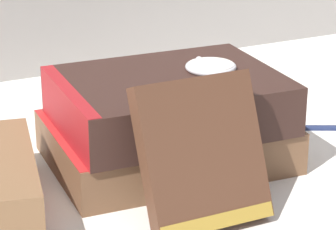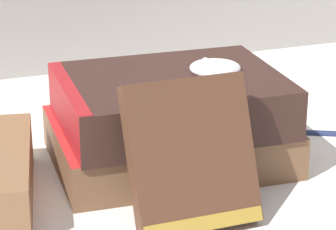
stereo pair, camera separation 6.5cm
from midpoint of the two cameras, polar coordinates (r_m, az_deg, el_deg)
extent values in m
plane|color=white|center=(0.76, -0.14, -3.91)|extent=(3.00, 3.00, 0.00)
cube|color=brown|center=(0.77, -2.52, -1.95)|extent=(0.23, 0.17, 0.04)
cube|color=#B22323|center=(0.74, -10.07, -3.14)|extent=(0.02, 0.16, 0.04)
cube|color=#331E19|center=(0.75, -2.43, 1.01)|extent=(0.21, 0.16, 0.05)
cube|color=maroon|center=(0.72, -9.62, -0.04)|extent=(0.02, 0.15, 0.05)
cube|color=#4C2D1E|center=(0.64, -0.44, -2.82)|extent=(0.10, 0.07, 0.12)
cube|color=olive|center=(0.65, 0.41, -7.66)|extent=(0.10, 0.02, 0.02)
cylinder|color=silver|center=(0.76, 0.64, 3.45)|extent=(0.04, 0.04, 0.01)
torus|color=silver|center=(0.76, 0.64, 3.45)|extent=(0.05, 0.05, 0.01)
sphere|color=silver|center=(0.78, -0.15, 3.94)|extent=(0.01, 0.01, 0.01)
torus|color=#ADADB2|center=(0.88, -9.27, -0.32)|extent=(0.05, 0.05, 0.00)
torus|color=#ADADB2|center=(0.90, -5.64, 0.40)|extent=(0.05, 0.05, 0.00)
cylinder|color=#ADADB2|center=(0.89, -7.43, 0.05)|extent=(0.02, 0.00, 0.00)
cylinder|color=#1E284C|center=(0.85, 6.37, -0.77)|extent=(0.10, 0.06, 0.01)
camera|label=1|loc=(0.03, -92.55, -0.99)|focal=85.00mm
camera|label=2|loc=(0.03, 87.45, 0.99)|focal=85.00mm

